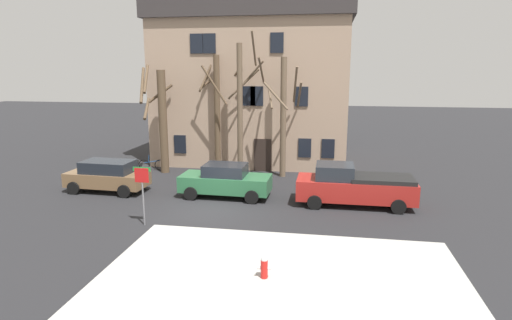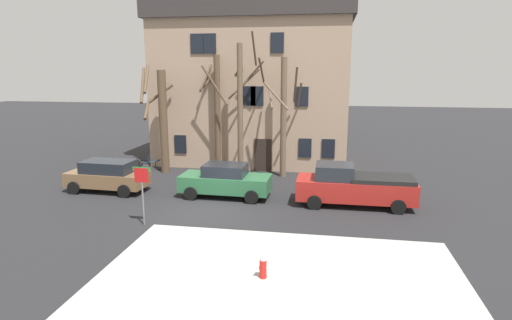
{
  "view_description": "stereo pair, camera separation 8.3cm",
  "coord_description": "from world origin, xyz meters",
  "views": [
    {
      "loc": [
        5.35,
        -18.08,
        6.45
      ],
      "look_at": [
        1.74,
        3.35,
        1.79
      ],
      "focal_mm": 29.82,
      "sensor_mm": 36.0,
      "label": 1
    },
    {
      "loc": [
        5.44,
        -18.07,
        6.45
      ],
      "look_at": [
        1.74,
        3.35,
        1.79
      ],
      "focal_mm": 29.82,
      "sensor_mm": 36.0,
      "label": 2
    }
  ],
  "objects": [
    {
      "name": "tree_bare_far",
      "position": [
        0.28,
        6.89,
        4.31
      ],
      "size": [
        2.39,
        2.68,
        8.57
      ],
      "color": "brown",
      "rests_on": "ground_plane"
    },
    {
      "name": "pickup_truck_red",
      "position": [
        6.74,
        2.09,
        0.96
      ],
      "size": [
        5.57,
        2.19,
        1.99
      ],
      "color": "#AD231E",
      "rests_on": "ground_plane"
    },
    {
      "name": "bicycle_leaning",
      "position": [
        -5.77,
        7.31,
        0.37
      ],
      "size": [
        1.73,
        0.35,
        1.03
      ],
      "color": "black",
      "rests_on": "ground_plane"
    },
    {
      "name": "car_green_sedan",
      "position": [
        0.32,
        2.41,
        0.86
      ],
      "size": [
        4.64,
        2.12,
        1.71
      ],
      "color": "#2D6B42",
      "rests_on": "ground_plane"
    },
    {
      "name": "street_sign_pole",
      "position": [
        -2.11,
        -2.14,
        1.77
      ],
      "size": [
        0.76,
        0.07,
        2.51
      ],
      "color": "slate",
      "rests_on": "ground_plane"
    },
    {
      "name": "tree_bare_near",
      "position": [
        -4.87,
        6.93,
        3.5
      ],
      "size": [
        1.93,
        2.62,
        6.73
      ],
      "color": "brown",
      "rests_on": "ground_plane"
    },
    {
      "name": "tree_bare_end",
      "position": [
        2.77,
        7.12,
        3.78
      ],
      "size": [
        2.33,
        2.32,
        7.14
      ],
      "color": "brown",
      "rests_on": "ground_plane"
    },
    {
      "name": "car_brown_wagon",
      "position": [
        -6.14,
        2.31,
        0.88
      ],
      "size": [
        4.34,
        2.14,
        1.68
      ],
      "color": "brown",
      "rests_on": "ground_plane"
    },
    {
      "name": "sidewalk_slab",
      "position": [
        4.12,
        -6.31,
        0.06
      ],
      "size": [
        11.4,
        7.95,
        0.12
      ],
      "primitive_type": "cube",
      "color": "#B7B5AD",
      "rests_on": "ground_plane"
    },
    {
      "name": "fire_hydrant",
      "position": [
        3.59,
        -6.11,
        0.49
      ],
      "size": [
        0.42,
        0.22,
        0.71
      ],
      "color": "red",
      "rests_on": "sidewalk_slab"
    },
    {
      "name": "tree_bare_mid",
      "position": [
        -1.49,
        7.84,
        4.1
      ],
      "size": [
        2.67,
        2.32,
        8.42
      ],
      "color": "brown",
      "rests_on": "ground_plane"
    },
    {
      "name": "building_main",
      "position": [
        0.13,
        12.28,
        5.9
      ],
      "size": [
        13.42,
        8.42,
        11.63
      ],
      "color": "tan",
      "rests_on": "ground_plane"
    },
    {
      "name": "ground_plane",
      "position": [
        0.0,
        0.0,
        0.0
      ],
      "size": [
        120.0,
        120.0,
        0.0
      ],
      "primitive_type": "plane",
      "color": "#262628"
    }
  ]
}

